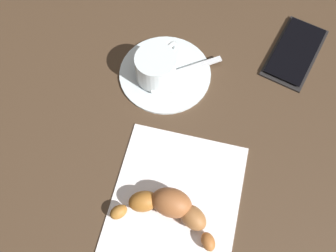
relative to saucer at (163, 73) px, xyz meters
The scene contains 8 objects.
ground_plane 0.12m from the saucer, behind, with size 1.80×1.80×0.00m, color #453222.
saucer is the anchor object (origin of this frame).
espresso_cup 0.03m from the saucer, 116.82° to the left, with size 0.08×0.07×0.05m.
teaspoon 0.01m from the saucer, 122.86° to the right, with size 0.06×0.12×0.01m.
sugar_packet 0.03m from the saucer, 163.21° to the right, with size 0.06×0.02×0.01m, color white.
napkin 0.21m from the saucer, behind, with size 0.20×0.17×0.00m, color white.
croissant 0.22m from the saucer, behind, with size 0.09×0.15×0.04m.
cell_phone 0.22m from the saucer, 77.07° to the right, with size 0.16×0.13×0.01m.
Camera 1 is at (-0.24, -0.00, 0.54)m, focal length 42.24 mm.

